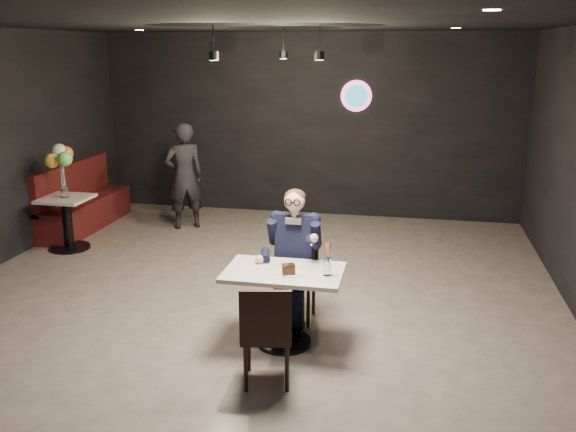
% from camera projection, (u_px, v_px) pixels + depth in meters
% --- Properties ---
extents(floor, '(9.00, 9.00, 0.00)m').
position_uv_depth(floor, '(232.00, 324.00, 6.28)').
color(floor, gray).
rests_on(floor, ground).
extents(wall_sign, '(0.50, 0.06, 0.50)m').
position_uv_depth(wall_sign, '(356.00, 96.00, 9.81)').
color(wall_sign, pink).
rests_on(wall_sign, floor).
extents(pendant_lights, '(1.40, 1.20, 0.36)m').
position_uv_depth(pendant_lights, '(273.00, 37.00, 7.39)').
color(pendant_lights, black).
rests_on(pendant_lights, floor).
extents(main_table, '(1.10, 0.70, 0.75)m').
position_uv_depth(main_table, '(284.00, 307.00, 5.77)').
color(main_table, silver).
rests_on(main_table, floor).
extents(chair_far, '(0.42, 0.46, 0.92)m').
position_uv_depth(chair_far, '(295.00, 278.00, 6.27)').
color(chair_far, black).
rests_on(chair_far, floor).
extents(chair_near, '(0.50, 0.53, 0.92)m').
position_uv_depth(chair_near, '(267.00, 331.00, 5.09)').
color(chair_near, black).
rests_on(chair_near, floor).
extents(seated_man, '(0.60, 0.80, 1.44)m').
position_uv_depth(seated_man, '(295.00, 254.00, 6.20)').
color(seated_man, black).
rests_on(seated_man, floor).
extents(dessert_plate, '(0.22, 0.22, 0.01)m').
position_uv_depth(dessert_plate, '(290.00, 273.00, 5.59)').
color(dessert_plate, white).
rests_on(dessert_plate, main_table).
extents(cake_slice, '(0.14, 0.12, 0.08)m').
position_uv_depth(cake_slice, '(288.00, 269.00, 5.55)').
color(cake_slice, black).
rests_on(cake_slice, dessert_plate).
extents(mint_leaf, '(0.05, 0.04, 0.01)m').
position_uv_depth(mint_leaf, '(291.00, 265.00, 5.55)').
color(mint_leaf, green).
rests_on(mint_leaf, cake_slice).
extents(sundae_glass, '(0.07, 0.07, 0.17)m').
position_uv_depth(sundae_glass, '(327.00, 266.00, 5.53)').
color(sundae_glass, silver).
rests_on(sundae_glass, main_table).
extents(wafer_cone, '(0.08, 0.08, 0.13)m').
position_uv_depth(wafer_cone, '(328.00, 250.00, 5.46)').
color(wafer_cone, tan).
rests_on(wafer_cone, sundae_glass).
extents(booth_bench, '(0.51, 2.06, 1.03)m').
position_uv_depth(booth_bench, '(84.00, 196.00, 9.50)').
color(booth_bench, '#3F0F0D').
rests_on(booth_bench, floor).
extents(side_table, '(0.63, 0.63, 0.79)m').
position_uv_depth(side_table, '(68.00, 222.00, 8.53)').
color(side_table, silver).
rests_on(side_table, floor).
extents(balloon_vase, '(0.10, 0.10, 0.15)m').
position_uv_depth(balloon_vase, '(65.00, 192.00, 8.41)').
color(balloon_vase, silver).
rests_on(balloon_vase, side_table).
extents(balloon_bunch, '(0.37, 0.37, 0.60)m').
position_uv_depth(balloon_bunch, '(62.00, 165.00, 8.31)').
color(balloon_bunch, yellow).
rests_on(balloon_bunch, balloon_vase).
extents(passerby, '(0.72, 0.66, 1.65)m').
position_uv_depth(passerby, '(184.00, 176.00, 9.44)').
color(passerby, black).
rests_on(passerby, floor).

